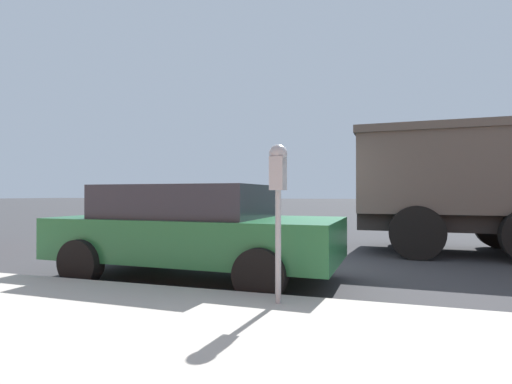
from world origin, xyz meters
The scene contains 3 objects.
ground_plane centered at (0.00, 0.00, 0.00)m, with size 220.00×220.00×0.00m, color #333335.
parking_meter centered at (-2.55, -0.71, 1.39)m, with size 0.21×0.19×1.62m.
car_green centered at (-1.09, 0.96, 0.75)m, with size 2.15×4.25×1.40m.
Camera 1 is at (-6.50, -1.72, 1.26)m, focal length 28.00 mm.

